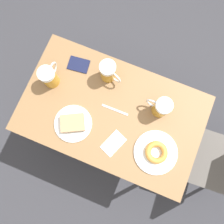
# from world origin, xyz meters

# --- Properties ---
(ground_plane) EXTENTS (8.00, 8.00, 0.00)m
(ground_plane) POSITION_xyz_m (0.00, 0.00, 0.00)
(ground_plane) COLOR #333338
(table) EXTENTS (0.65, 1.08, 0.75)m
(table) POSITION_xyz_m (0.00, 0.00, 0.68)
(table) COLOR olive
(table) RESTS_ON ground_plane
(plate_with_cake) EXTENTS (0.22, 0.22, 0.05)m
(plate_with_cake) POSITION_xyz_m (0.15, -0.18, 0.77)
(plate_with_cake) COLOR white
(plate_with_cake) RESTS_ON table
(plate_with_donut) EXTENTS (0.25, 0.25, 0.04)m
(plate_with_donut) POSITION_xyz_m (0.12, 0.32, 0.76)
(plate_with_donut) COLOR white
(plate_with_donut) RESTS_ON table
(beer_mug_left) EXTENTS (0.09, 0.14, 0.15)m
(beer_mug_left) POSITION_xyz_m (-0.20, -0.11, 0.82)
(beer_mug_left) COLOR #C68C23
(beer_mug_left) RESTS_ON table
(beer_mug_center) EXTENTS (0.09, 0.14, 0.15)m
(beer_mug_center) POSITION_xyz_m (-0.12, 0.25, 0.82)
(beer_mug_center) COLOR #C68C23
(beer_mug_center) RESTS_ON table
(beer_mug_right) EXTENTS (0.14, 0.09, 0.15)m
(beer_mug_right) POSITION_xyz_m (-0.04, -0.41, 0.82)
(beer_mug_right) COLOR #C68C23
(beer_mug_right) RESTS_ON table
(napkin_folded) EXTENTS (0.16, 0.13, 0.00)m
(napkin_folded) POSITION_xyz_m (0.16, 0.08, 0.75)
(napkin_folded) COLOR white
(napkin_folded) RESTS_ON table
(fork) EXTENTS (0.01, 0.16, 0.00)m
(fork) POSITION_xyz_m (-0.02, 0.01, 0.75)
(fork) COLOR silver
(fork) RESTS_ON table
(passport_near_edge) EXTENTS (0.10, 0.14, 0.01)m
(passport_near_edge) POSITION_xyz_m (-0.20, -0.30, 0.75)
(passport_near_edge) COLOR #141938
(passport_near_edge) RESTS_ON table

